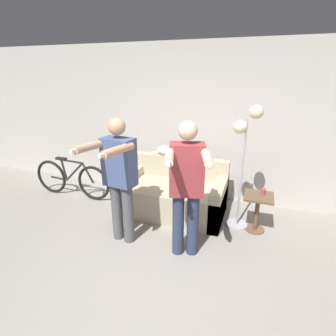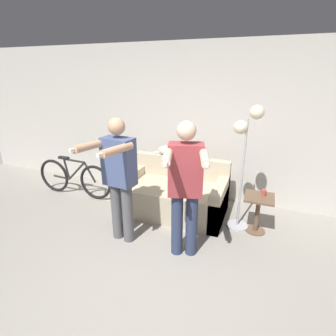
{
  "view_description": "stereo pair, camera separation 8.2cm",
  "coord_description": "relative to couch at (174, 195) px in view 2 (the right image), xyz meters",
  "views": [
    {
      "loc": [
        0.92,
        -1.72,
        2.11
      ],
      "look_at": [
        -0.17,
        1.38,
        0.92
      ],
      "focal_mm": 28.0,
      "sensor_mm": 36.0,
      "label": 1
    },
    {
      "loc": [
        1.0,
        -1.69,
        2.11
      ],
      "look_at": [
        -0.17,
        1.38,
        0.92
      ],
      "focal_mm": 28.0,
      "sensor_mm": 36.0,
      "label": 2
    }
  ],
  "objects": [
    {
      "name": "ground_plane",
      "position": [
        0.25,
        -1.87,
        -0.28
      ],
      "size": [
        16.0,
        16.0,
        0.0
      ],
      "primitive_type": "plane",
      "color": "gray"
    },
    {
      "name": "wall_back",
      "position": [
        0.25,
        0.74,
        1.02
      ],
      "size": [
        10.0,
        0.05,
        2.6
      ],
      "color": "beige",
      "rests_on": "ground_plane"
    },
    {
      "name": "couch",
      "position": [
        0.0,
        0.0,
        0.0
      ],
      "size": [
        1.61,
        0.91,
        0.82
      ],
      "color": "beige",
      "rests_on": "ground_plane"
    },
    {
      "name": "person_left",
      "position": [
        -0.39,
        -0.97,
        0.66
      ],
      "size": [
        0.51,
        0.71,
        1.63
      ],
      "rotation": [
        0.0,
        0.0,
        -0.11
      ],
      "color": "#56565B",
      "rests_on": "ground_plane"
    },
    {
      "name": "person_right",
      "position": [
        0.47,
        -0.97,
        0.66
      ],
      "size": [
        0.58,
        0.76,
        1.65
      ],
      "rotation": [
        0.0,
        0.0,
        0.29
      ],
      "color": "#2D3856",
      "rests_on": "ground_plane"
    },
    {
      "name": "cat",
      "position": [
        -0.24,
        0.35,
        0.62
      ],
      "size": [
        0.44,
        0.15,
        0.18
      ],
      "color": "silver",
      "rests_on": "couch"
    },
    {
      "name": "floor_lamp",
      "position": [
        1.02,
        -0.1,
        1.01
      ],
      "size": [
        0.36,
        0.31,
        1.74
      ],
      "color": "#B2B2B7",
      "rests_on": "ground_plane"
    },
    {
      "name": "side_table",
      "position": [
        1.27,
        -0.14,
        0.1
      ],
      "size": [
        0.39,
        0.39,
        0.54
      ],
      "color": "brown",
      "rests_on": "ground_plane"
    },
    {
      "name": "cup",
      "position": [
        1.32,
        -0.09,
        0.31
      ],
      "size": [
        0.07,
        0.07,
        0.09
      ],
      "color": "#B7473D",
      "rests_on": "side_table"
    },
    {
      "name": "bicycle",
      "position": [
        -1.89,
        -0.08,
        0.05
      ],
      "size": [
        1.54,
        0.07,
        0.71
      ],
      "color": "black",
      "rests_on": "ground_plane"
    }
  ]
}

